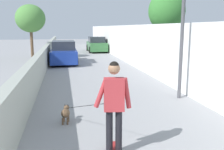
{
  "coord_description": "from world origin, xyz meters",
  "views": [
    {
      "loc": [
        -1.47,
        1.66,
        2.43
      ],
      "look_at": [
        5.97,
        0.23,
        1.0
      ],
      "focal_mm": 40.4,
      "sensor_mm": 36.0,
      "label": 1
    }
  ],
  "objects_px": {
    "person_skateboarder": "(114,100)",
    "tree_right_near": "(167,12)",
    "tree_left_mid": "(30,19)",
    "lamp_post": "(183,16)",
    "car_near": "(64,53)",
    "car_far": "(97,45)",
    "dog": "(66,113)"
  },
  "relations": [
    {
      "from": "tree_left_mid",
      "to": "car_far",
      "type": "bearing_deg",
      "value": -47.47
    },
    {
      "from": "lamp_post",
      "to": "dog",
      "type": "height_order",
      "value": "lamp_post"
    },
    {
      "from": "lamp_post",
      "to": "dog",
      "type": "xyz_separation_m",
      "value": [
        -1.65,
        3.92,
        -2.53
      ]
    },
    {
      "from": "tree_right_near",
      "to": "tree_left_mid",
      "type": "height_order",
      "value": "tree_right_near"
    },
    {
      "from": "tree_left_mid",
      "to": "car_far",
      "type": "xyz_separation_m",
      "value": [
        5.26,
        -5.73,
        -2.39
      ]
    },
    {
      "from": "lamp_post",
      "to": "car_near",
      "type": "bearing_deg",
      "value": 21.91
    },
    {
      "from": "tree_left_mid",
      "to": "car_far",
      "type": "distance_m",
      "value": 8.14
    },
    {
      "from": "lamp_post",
      "to": "person_skateboarder",
      "type": "distance_m",
      "value": 4.94
    },
    {
      "from": "lamp_post",
      "to": "person_skateboarder",
      "type": "xyz_separation_m",
      "value": [
        -3.51,
        3.03,
        -1.71
      ]
    },
    {
      "from": "tree_right_near",
      "to": "lamp_post",
      "type": "bearing_deg",
      "value": 161.66
    },
    {
      "from": "person_skateboarder",
      "to": "dog",
      "type": "relative_size",
      "value": 0.81
    },
    {
      "from": "person_skateboarder",
      "to": "tree_right_near",
      "type": "bearing_deg",
      "value": -27.37
    },
    {
      "from": "tree_right_near",
      "to": "tree_left_mid",
      "type": "relative_size",
      "value": 1.1
    },
    {
      "from": "car_far",
      "to": "dog",
      "type": "bearing_deg",
      "value": 170.29
    },
    {
      "from": "tree_left_mid",
      "to": "car_near",
      "type": "distance_m",
      "value": 4.37
    },
    {
      "from": "tree_left_mid",
      "to": "car_near",
      "type": "bearing_deg",
      "value": -138.86
    },
    {
      "from": "tree_right_near",
      "to": "dog",
      "type": "relative_size",
      "value": 2.14
    },
    {
      "from": "person_skateboarder",
      "to": "lamp_post",
      "type": "bearing_deg",
      "value": -40.82
    },
    {
      "from": "tree_right_near",
      "to": "person_skateboarder",
      "type": "distance_m",
      "value": 11.51
    },
    {
      "from": "dog",
      "to": "tree_left_mid",
      "type": "bearing_deg",
      "value": 9.65
    },
    {
      "from": "tree_right_near",
      "to": "lamp_post",
      "type": "relative_size",
      "value": 1.12
    },
    {
      "from": "dog",
      "to": "car_far",
      "type": "xyz_separation_m",
      "value": [
        19.43,
        -3.32,
        0.44
      ]
    },
    {
      "from": "lamp_post",
      "to": "dog",
      "type": "distance_m",
      "value": 4.95
    },
    {
      "from": "tree_right_near",
      "to": "person_skateboarder",
      "type": "bearing_deg",
      "value": 152.63
    },
    {
      "from": "tree_left_mid",
      "to": "tree_right_near",
      "type": "bearing_deg",
      "value": -125.23
    },
    {
      "from": "tree_right_near",
      "to": "car_far",
      "type": "xyz_separation_m",
      "value": [
        11.26,
        2.76,
        -2.65
      ]
    },
    {
      "from": "person_skateboarder",
      "to": "car_near",
      "type": "relative_size",
      "value": 0.4
    },
    {
      "from": "tree_left_mid",
      "to": "person_skateboarder",
      "type": "xyz_separation_m",
      "value": [
        -16.03,
        -3.3,
        -2.0
      ]
    },
    {
      "from": "tree_left_mid",
      "to": "lamp_post",
      "type": "height_order",
      "value": "tree_left_mid"
    },
    {
      "from": "lamp_post",
      "to": "car_near",
      "type": "relative_size",
      "value": 0.93
    },
    {
      "from": "lamp_post",
      "to": "dog",
      "type": "bearing_deg",
      "value": 112.78
    },
    {
      "from": "car_near",
      "to": "car_far",
      "type": "bearing_deg",
      "value": -22.54
    }
  ]
}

